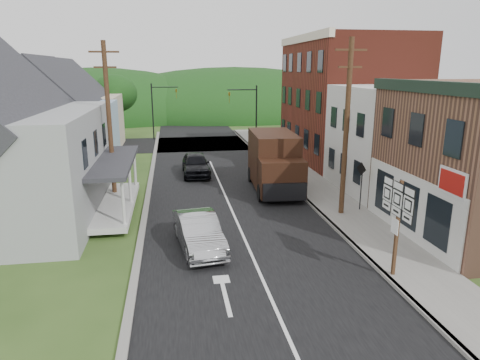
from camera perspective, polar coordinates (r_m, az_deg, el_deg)
name	(u,v)px	position (r m, az deg, el deg)	size (l,w,h in m)	color
ground	(249,249)	(18.67, 1.17, -9.15)	(120.00, 120.00, 0.00)	#2D4719
road	(221,187)	(28.01, -2.50, -0.96)	(9.00, 90.00, 0.02)	black
cross_road	(202,144)	(44.55, -5.08, 4.86)	(60.00, 9.00, 0.02)	black
sidewalk_right	(318,190)	(27.41, 10.35, -1.38)	(2.80, 55.00, 0.15)	slate
curb_right	(297,191)	(27.00, 7.65, -1.51)	(0.20, 55.00, 0.15)	slate
curb_left	(148,199)	(25.94, -12.23, -2.43)	(0.30, 55.00, 0.12)	slate
storefront_white	(406,140)	(28.56, 21.30, 5.03)	(8.00, 7.00, 6.50)	silver
storefront_red	(347,100)	(36.82, 14.09, 10.28)	(8.00, 12.00, 10.00)	maroon
house_blue	(64,121)	(34.92, -22.39, 7.25)	(7.14, 8.16, 7.28)	#99B9D1
house_cream	(81,110)	(43.78, -20.46, 8.72)	(7.14, 8.16, 7.28)	beige
utility_pole_right	(346,128)	(22.27, 13.99, 6.80)	(1.60, 0.26, 9.00)	#472D19
utility_pole_left	(109,122)	(25.19, -17.03, 7.46)	(1.60, 0.26, 9.00)	#472D19
traffic_signal_right	(249,109)	(41.14, 1.23, 9.39)	(2.87, 0.20, 6.00)	black
traffic_signal_left	(159,105)	(47.46, -10.77, 9.84)	(2.87, 0.20, 6.00)	black
tree_left_d	(115,94)	(49.22, -16.36, 10.99)	(4.80, 4.80, 6.94)	#382616
forested_ridge	(190,115)	(72.26, -6.75, 8.57)	(90.00, 30.00, 16.00)	#143710
silver_sedan	(199,232)	(18.47, -5.55, -6.95)	(1.59, 4.57, 1.51)	#AFAFB4
dark_sedan	(196,164)	(31.15, -5.92, 2.10)	(1.89, 4.70, 1.60)	black
delivery_van	(275,162)	(26.90, 4.62, 2.37)	(3.01, 6.61, 3.62)	black
route_sign_cluster	(397,215)	(16.29, 20.22, -4.38)	(0.17, 2.05, 3.59)	#472D19
warning_sign	(361,179)	(23.59, 15.87, 0.07)	(0.23, 0.69, 2.61)	black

